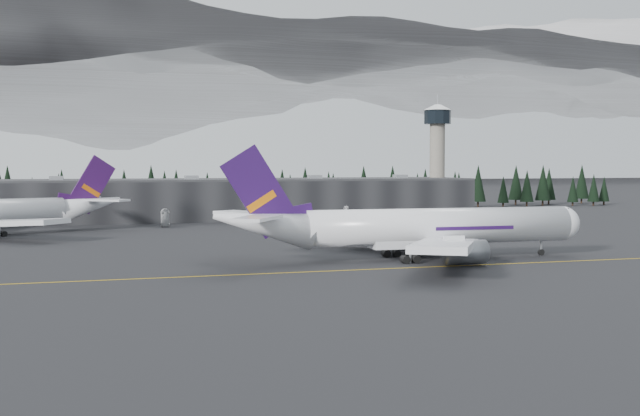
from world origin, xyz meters
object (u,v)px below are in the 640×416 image
object	(u,v)px
terminal	(224,199)
gse_vehicle_a	(165,225)
gse_vehicle_b	(347,218)
control_tower	(437,146)
jet_main	(408,228)

from	to	relation	value
terminal	gse_vehicle_a	xyz separation A→B (m)	(-21.25, -28.25, -5.59)
gse_vehicle_b	control_tower	bearing A→B (deg)	96.08
gse_vehicle_a	jet_main	bearing A→B (deg)	-85.79
terminal	gse_vehicle_b	size ratio (longest dim) A/B	35.98
gse_vehicle_a	gse_vehicle_b	xyz separation A→B (m)	(56.44, 10.67, 0.05)
gse_vehicle_a	gse_vehicle_b	size ratio (longest dim) A/B	1.15
jet_main	gse_vehicle_a	distance (m)	94.98
control_tower	jet_main	bearing A→B (deg)	-117.35
control_tower	gse_vehicle_b	bearing A→B (deg)	-152.66
terminal	jet_main	world-z (taller)	jet_main
control_tower	gse_vehicle_a	xyz separation A→B (m)	(-96.25, -31.25, -22.69)
jet_main	control_tower	bearing A→B (deg)	64.56
jet_main	gse_vehicle_a	world-z (taller)	jet_main
jet_main	gse_vehicle_b	size ratio (longest dim) A/B	15.85
terminal	control_tower	distance (m)	76.98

